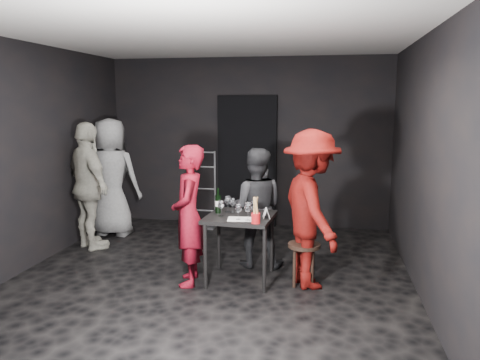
% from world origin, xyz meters
% --- Properties ---
extents(floor, '(4.50, 5.00, 0.02)m').
position_xyz_m(floor, '(0.00, 0.00, 0.00)').
color(floor, black).
rests_on(floor, ground).
extents(ceiling, '(4.50, 5.00, 0.02)m').
position_xyz_m(ceiling, '(0.00, 0.00, 2.70)').
color(ceiling, silver).
rests_on(ceiling, ground).
extents(wall_back, '(4.50, 0.04, 2.70)m').
position_xyz_m(wall_back, '(0.00, 2.50, 1.35)').
color(wall_back, black).
rests_on(wall_back, ground).
extents(wall_front, '(4.50, 0.04, 2.70)m').
position_xyz_m(wall_front, '(0.00, -2.50, 1.35)').
color(wall_front, black).
rests_on(wall_front, ground).
extents(wall_left, '(0.04, 5.00, 2.70)m').
position_xyz_m(wall_left, '(-2.25, 0.00, 1.35)').
color(wall_left, black).
rests_on(wall_left, ground).
extents(wall_right, '(0.04, 5.00, 2.70)m').
position_xyz_m(wall_right, '(2.25, 0.00, 1.35)').
color(wall_right, black).
rests_on(wall_right, ground).
extents(doorway, '(0.95, 0.10, 2.10)m').
position_xyz_m(doorway, '(0.00, 2.44, 1.05)').
color(doorway, black).
rests_on(doorway, ground).
extents(wallbox_upper, '(0.12, 0.06, 0.12)m').
position_xyz_m(wallbox_upper, '(0.85, 2.45, 1.45)').
color(wallbox_upper, '#B7B7B2').
rests_on(wallbox_upper, wall_back).
extents(wallbox_lower, '(0.10, 0.06, 0.14)m').
position_xyz_m(wallbox_lower, '(1.05, 2.45, 1.40)').
color(wallbox_lower, '#B7B7B2').
rests_on(wallbox_lower, wall_back).
extents(hand_truck, '(0.41, 0.34, 1.23)m').
position_xyz_m(hand_truck, '(-0.67, 2.20, 0.22)').
color(hand_truck, '#B2B2B7').
rests_on(hand_truck, floor).
extents(tasting_table, '(0.72, 0.72, 0.75)m').
position_xyz_m(tasting_table, '(0.33, 0.04, 0.65)').
color(tasting_table, black).
rests_on(tasting_table, floor).
extents(stool, '(0.35, 0.35, 0.47)m').
position_xyz_m(stool, '(1.05, 0.02, 0.38)').
color(stool, black).
rests_on(stool, floor).
extents(server_red, '(0.50, 0.65, 1.59)m').
position_xyz_m(server_red, '(-0.20, -0.16, 0.79)').
color(server_red, maroon).
rests_on(server_red, floor).
extents(woman_black, '(0.70, 0.41, 1.41)m').
position_xyz_m(woman_black, '(0.43, 0.56, 0.71)').
color(woman_black, '#27272A').
rests_on(woman_black, floor).
extents(man_maroon, '(1.04, 1.40, 1.96)m').
position_xyz_m(man_maroon, '(1.11, 0.03, 0.98)').
color(man_maroon, '#5D0B08').
rests_on(man_maroon, floor).
extents(bystander_cream, '(1.28, 1.17, 2.01)m').
position_xyz_m(bystander_cream, '(-1.90, 0.80, 1.01)').
color(bystander_cream, '#BAB6A5').
rests_on(bystander_cream, floor).
extents(bystander_grey, '(1.03, 0.59, 2.07)m').
position_xyz_m(bystander_grey, '(-1.90, 1.50, 1.04)').
color(bystander_grey, gray).
rests_on(bystander_grey, floor).
extents(tasting_mat, '(0.32, 0.23, 0.00)m').
position_xyz_m(tasting_mat, '(0.38, -0.13, 0.75)').
color(tasting_mat, white).
rests_on(tasting_mat, tasting_table).
extents(wine_glass_a, '(0.08, 0.08, 0.20)m').
position_xyz_m(wine_glass_a, '(0.13, -0.04, 0.85)').
color(wine_glass_a, white).
rests_on(wine_glass_a, tasting_table).
extents(wine_glass_b, '(0.08, 0.08, 0.20)m').
position_xyz_m(wine_glass_b, '(0.17, 0.17, 0.85)').
color(wine_glass_b, white).
rests_on(wine_glass_b, tasting_table).
extents(wine_glass_c, '(0.09, 0.09, 0.18)m').
position_xyz_m(wine_glass_c, '(0.23, 0.15, 0.84)').
color(wine_glass_c, white).
rests_on(wine_glass_c, tasting_table).
extents(wine_glass_d, '(0.09, 0.09, 0.19)m').
position_xyz_m(wine_glass_d, '(0.35, -0.16, 0.84)').
color(wine_glass_d, white).
rests_on(wine_glass_d, tasting_table).
extents(wine_glass_e, '(0.08, 0.08, 0.22)m').
position_xyz_m(wine_glass_e, '(0.46, -0.18, 0.86)').
color(wine_glass_e, white).
rests_on(wine_glass_e, tasting_table).
extents(wine_glass_f, '(0.09, 0.09, 0.18)m').
position_xyz_m(wine_glass_f, '(0.49, 0.04, 0.84)').
color(wine_glass_f, white).
rests_on(wine_glass_f, tasting_table).
extents(wine_bottle, '(0.07, 0.07, 0.29)m').
position_xyz_m(wine_bottle, '(0.07, 0.11, 0.86)').
color(wine_bottle, black).
rests_on(wine_bottle, tasting_table).
extents(breadstick_cup, '(0.10, 0.10, 0.30)m').
position_xyz_m(breadstick_cup, '(0.56, -0.26, 0.88)').
color(breadstick_cup, '#B51519').
rests_on(breadstick_cup, tasting_table).
extents(reserved_card, '(0.11, 0.15, 0.11)m').
position_xyz_m(reserved_card, '(0.62, -0.02, 0.80)').
color(reserved_card, white).
rests_on(reserved_card, tasting_table).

